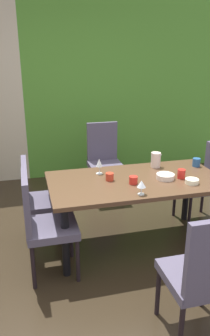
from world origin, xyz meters
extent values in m
cube|color=#2D2317|center=(0.00, 0.00, -0.01)|extent=(5.57, 5.32, 0.02)
cube|color=#4D8E2F|center=(1.14, 2.61, 1.36)|extent=(3.29, 0.10, 2.73)
cube|color=#523724|center=(0.50, 0.39, 0.71)|extent=(1.73, 0.90, 0.04)
cylinder|color=black|center=(-0.26, 0.74, 0.34)|extent=(0.07, 0.07, 0.69)
cylinder|color=black|center=(1.26, 0.74, 0.34)|extent=(0.07, 0.07, 0.69)
cylinder|color=black|center=(-0.26, 0.04, 0.34)|extent=(0.07, 0.07, 0.69)
cube|color=#514B5F|center=(0.54, -0.80, 0.46)|extent=(0.44, 0.44, 0.07)
cylinder|color=black|center=(0.35, -0.61, 0.21)|extent=(0.04, 0.04, 0.42)
cylinder|color=black|center=(0.73, -0.61, 0.21)|extent=(0.04, 0.04, 0.42)
cylinder|color=black|center=(0.35, -0.99, 0.21)|extent=(0.04, 0.04, 0.42)
cube|color=#514B5F|center=(-0.37, 0.12, 0.46)|extent=(0.44, 0.44, 0.07)
cube|color=#514B5F|center=(-0.57, 0.12, 0.71)|extent=(0.05, 0.42, 0.51)
cylinder|color=black|center=(-0.18, 0.31, 0.21)|extent=(0.04, 0.04, 0.42)
cylinder|color=black|center=(-0.18, -0.07, 0.21)|extent=(0.04, 0.04, 0.42)
cylinder|color=black|center=(-0.56, 0.31, 0.21)|extent=(0.04, 0.04, 0.42)
cylinder|color=black|center=(-0.56, -0.07, 0.21)|extent=(0.04, 0.04, 0.42)
cube|color=#514B5F|center=(-0.37, 0.66, 0.46)|extent=(0.44, 0.44, 0.07)
cube|color=#514B5F|center=(-0.57, 0.66, 0.69)|extent=(0.05, 0.42, 0.46)
cylinder|color=black|center=(-0.18, 0.85, 0.21)|extent=(0.04, 0.04, 0.42)
cylinder|color=black|center=(-0.18, 0.47, 0.21)|extent=(0.04, 0.04, 0.42)
cylinder|color=black|center=(-0.56, 0.85, 0.21)|extent=(0.04, 0.04, 0.42)
cylinder|color=black|center=(-0.56, 0.47, 0.21)|extent=(0.04, 0.04, 0.42)
cube|color=#514B5F|center=(0.49, 1.57, 0.46)|extent=(0.44, 0.44, 0.07)
cube|color=#514B5F|center=(0.49, 1.77, 0.74)|extent=(0.42, 0.05, 0.56)
cylinder|color=black|center=(0.68, 1.38, 0.21)|extent=(0.04, 0.04, 0.42)
cylinder|color=black|center=(0.30, 1.38, 0.21)|extent=(0.04, 0.04, 0.42)
cylinder|color=black|center=(0.68, 1.76, 0.21)|extent=(0.04, 0.04, 0.42)
cylinder|color=black|center=(0.30, 1.76, 0.21)|extent=(0.04, 0.04, 0.42)
cube|color=#514B5F|center=(1.37, 0.66, 0.46)|extent=(0.44, 0.44, 0.07)
cylinder|color=black|center=(1.18, 0.47, 0.21)|extent=(0.04, 0.04, 0.42)
cylinder|color=black|center=(1.18, 0.85, 0.21)|extent=(0.04, 0.04, 0.42)
cylinder|color=black|center=(1.56, 0.85, 0.21)|extent=(0.04, 0.04, 0.42)
cylinder|color=silver|center=(0.43, 0.04, 0.73)|extent=(0.06, 0.06, 0.00)
cylinder|color=silver|center=(0.43, 0.04, 0.76)|extent=(0.01, 0.01, 0.07)
cone|color=silver|center=(0.43, 0.04, 0.83)|extent=(0.08, 0.08, 0.06)
cylinder|color=silver|center=(0.18, 0.64, 0.73)|extent=(0.07, 0.07, 0.00)
cylinder|color=silver|center=(0.18, 0.64, 0.77)|extent=(0.01, 0.01, 0.07)
cone|color=silver|center=(0.18, 0.64, 0.85)|extent=(0.07, 0.07, 0.08)
cylinder|color=silver|center=(0.79, 0.33, 0.75)|extent=(0.18, 0.18, 0.05)
cylinder|color=white|center=(0.99, 0.16, 0.75)|extent=(0.13, 0.13, 0.05)
cylinder|color=#27568C|center=(1.27, 0.59, 0.77)|extent=(0.08, 0.08, 0.09)
cylinder|color=red|center=(0.24, 0.43, 0.76)|extent=(0.08, 0.08, 0.08)
cylinder|color=red|center=(0.95, 0.31, 0.77)|extent=(0.08, 0.08, 0.09)
cylinder|color=red|center=(0.44, 0.29, 0.76)|extent=(0.08, 0.08, 0.08)
cylinder|color=beige|center=(0.83, 0.69, 0.81)|extent=(0.11, 0.11, 0.16)
cone|color=beige|center=(0.88, 0.69, 0.88)|extent=(0.04, 0.04, 0.03)
camera|label=1|loc=(-0.54, -2.46, 1.94)|focal=35.00mm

